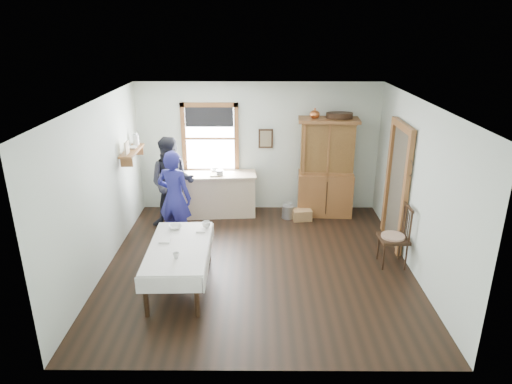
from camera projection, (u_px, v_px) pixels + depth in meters
room at (258, 188)px, 7.17m from camera, size 5.01×5.01×2.70m
window at (210, 135)px, 9.39m from camera, size 1.18×0.07×1.48m
doorway at (398, 182)px, 8.02m from camera, size 0.09×1.14×2.22m
wall_shelf at (132, 149)px, 8.55m from camera, size 0.24×1.00×0.44m
framed_picture at (266, 139)px, 9.41m from camera, size 0.30×0.04×0.40m
rug_beater at (411, 161)px, 7.31m from camera, size 0.01×0.27×0.27m
work_counter at (218, 194)px, 9.48m from camera, size 1.61×0.71×0.90m
china_hutch at (326, 168)px, 9.30m from camera, size 1.23×0.65×2.03m
dining_table at (180, 266)px, 6.88m from camera, size 0.96×1.76×0.69m
spindle_chair at (394, 236)px, 7.45m from camera, size 0.51×0.51×1.06m
pail at (288, 212)px, 9.41m from camera, size 0.33×0.33×0.27m
wicker_basket at (302, 215)px, 9.32m from camera, size 0.41×0.32×0.22m
woman_blue at (175, 201)px, 8.14m from camera, size 0.68×0.54×1.61m
figure_dark at (172, 186)px, 8.80m from camera, size 0.82×0.64×1.67m
table_cup_a at (206, 224)px, 7.34m from camera, size 0.17×0.17×0.10m
table_cup_b at (176, 255)px, 6.39m from camera, size 0.11×0.11×0.09m
table_bowl at (176, 227)px, 7.31m from camera, size 0.29×0.29×0.06m
counter_book at (210, 175)px, 9.24m from camera, size 0.19×0.25×0.02m
counter_bowl at (215, 170)px, 9.43m from camera, size 0.23×0.23×0.06m
shelf_bowl at (132, 148)px, 8.55m from camera, size 0.22×0.22×0.05m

